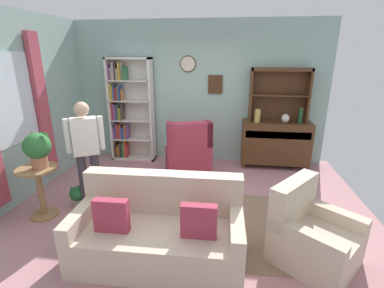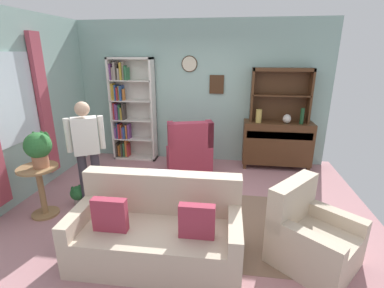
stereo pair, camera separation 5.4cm
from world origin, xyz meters
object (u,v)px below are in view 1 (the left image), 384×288
(potted_plant_small, at_px, (77,195))
(plant_stand, at_px, (40,187))
(vase_round, at_px, (285,118))
(sideboard, at_px, (275,142))
(sideboard_hutch, at_px, (280,87))
(couch_floral, at_px, (159,232))
(armchair_floral, at_px, (312,237))
(book_stack, at_px, (184,191))
(bookshelf, at_px, (128,110))
(bottle_wine, at_px, (300,116))
(person_reading, at_px, (86,148))
(potted_plant_large, at_px, (38,148))
(wingback_chair, at_px, (188,155))
(coffee_table, at_px, (183,195))
(vase_tall, at_px, (257,116))

(potted_plant_small, bearing_deg, plant_stand, -135.67)
(vase_round, bearing_deg, sideboard, 152.83)
(sideboard_hutch, bearing_deg, couch_floral, -118.96)
(plant_stand, bearing_deg, couch_floral, -18.17)
(armchair_floral, xyz_separation_m, book_stack, (-1.48, 0.57, 0.16))
(bookshelf, xyz_separation_m, sideboard_hutch, (3.00, 0.03, 0.51))
(armchair_floral, height_order, book_stack, armchair_floral)
(bottle_wine, relative_size, person_reading, 0.19)
(vase_round, distance_m, person_reading, 3.55)
(armchair_floral, relative_size, potted_plant_small, 3.59)
(sideboard_hutch, relative_size, plant_stand, 1.52)
(sideboard, bearing_deg, potted_plant_large, -146.60)
(bookshelf, bearing_deg, couch_floral, -65.13)
(bottle_wine, bearing_deg, potted_plant_large, -150.41)
(bookshelf, xyz_separation_m, sideboard, (3.00, -0.08, -0.54))
(armchair_floral, bearing_deg, potted_plant_large, 172.25)
(sideboard_hutch, bearing_deg, sideboard, -90.00)
(wingback_chair, relative_size, plant_stand, 1.45)
(couch_floral, distance_m, armchair_floral, 1.66)
(sideboard_hutch, bearing_deg, coffee_table, -124.63)
(sideboard, bearing_deg, book_stack, -124.60)
(armchair_floral, xyz_separation_m, plant_stand, (-3.46, 0.44, 0.16))
(couch_floral, bearing_deg, armchair_floral, 5.40)
(bookshelf, relative_size, armchair_floral, 1.95)
(bookshelf, bearing_deg, plant_stand, -100.72)
(book_stack, bearing_deg, coffee_table, 120.48)
(wingback_chair, bearing_deg, book_stack, -83.55)
(bookshelf, height_order, sideboard, bookshelf)
(sideboard, distance_m, couch_floral, 3.30)
(vase_tall, distance_m, armchair_floral, 2.76)
(potted_plant_small, relative_size, person_reading, 0.19)
(bottle_wine, bearing_deg, plant_stand, -150.47)
(bookshelf, xyz_separation_m, book_stack, (1.53, -2.22, -0.60))
(couch_floral, distance_m, book_stack, 0.75)
(bottle_wine, xyz_separation_m, plant_stand, (-3.84, -2.17, -0.62))
(couch_floral, distance_m, potted_plant_large, 1.98)
(vase_round, relative_size, wingback_chair, 0.16)
(vase_tall, distance_m, book_stack, 2.40)
(bookshelf, relative_size, coffee_table, 2.62)
(armchair_floral, xyz_separation_m, potted_plant_large, (-3.40, 0.46, 0.72))
(vase_round, relative_size, potted_plant_large, 0.36)
(bottle_wine, bearing_deg, potted_plant_small, -152.14)
(sideboard, height_order, coffee_table, sideboard)
(vase_tall, bearing_deg, vase_round, 1.49)
(armchair_floral, bearing_deg, book_stack, 159.11)
(sideboard, xyz_separation_m, potted_plant_large, (-3.39, -2.24, 0.50))
(armchair_floral, height_order, potted_plant_large, potted_plant_large)
(bookshelf, distance_m, potted_plant_large, 2.35)
(wingback_chair, bearing_deg, sideboard, 20.15)
(bookshelf, height_order, book_stack, bookshelf)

